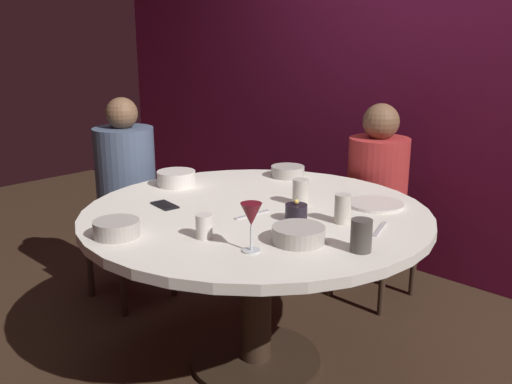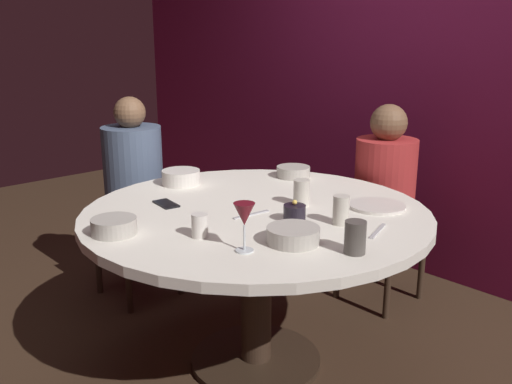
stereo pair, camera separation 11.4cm
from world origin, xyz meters
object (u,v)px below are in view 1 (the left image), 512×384
at_px(dining_table, 256,239).
at_px(cup_by_left_diner, 343,209).
at_px(dinner_plate, 375,204).
at_px(wine_glass, 251,217).
at_px(cup_near_candle, 301,192).
at_px(cell_phone, 165,205).
at_px(candle_holder, 296,212).
at_px(bowl_serving_large, 298,234).
at_px(seated_diner_back, 377,180).
at_px(bowl_salad_center, 288,171).
at_px(cup_center_front, 204,226).
at_px(bowl_sauce_side, 176,178).
at_px(seated_diner_left, 126,178).
at_px(bowl_small_white, 116,228).
at_px(cup_by_right_diner, 361,236).

xyz_separation_m(dining_table, cup_by_left_diner, (0.37, 0.12, 0.19)).
xyz_separation_m(dinner_plate, cup_by_left_diner, (0.03, -0.29, 0.05)).
relative_size(wine_glass, cup_near_candle, 1.53).
relative_size(wine_glass, cell_phone, 1.26).
relative_size(candle_holder, cell_phone, 0.65).
height_order(wine_glass, bowl_serving_large, wine_glass).
xyz_separation_m(seated_diner_back, bowl_salad_center, (-0.29, -0.43, 0.08)).
distance_m(cell_phone, cup_near_candle, 0.60).
height_order(cup_by_left_diner, cup_center_front, cup_by_left_diner).
xyz_separation_m(cell_phone, bowl_serving_large, (0.71, 0.07, 0.03)).
distance_m(seated_diner_back, wine_glass, 1.38).
bearing_deg(wine_glass, bowl_sauce_side, 157.16).
bearing_deg(seated_diner_back, dining_table, 0.00).
bearing_deg(seated_diner_left, cup_center_front, -19.16).
bearing_deg(seated_diner_back, seated_diner_left, -45.77).
distance_m(wine_glass, bowl_salad_center, 1.09).
bearing_deg(cup_center_front, wine_glass, 6.29).
distance_m(bowl_small_white, bowl_sauce_side, 0.75).
bearing_deg(cup_by_right_diner, seated_diner_back, 119.22).
bearing_deg(seated_diner_left, candle_holder, 0.41).
xyz_separation_m(seated_diner_back, cup_by_left_diner, (0.37, -0.85, 0.11)).
relative_size(seated_diner_back, candle_holder, 12.38).
xyz_separation_m(seated_diner_left, cup_by_left_diner, (1.37, 0.12, 0.09)).
height_order(seated_diner_left, cup_by_right_diner, seated_diner_left).
bearing_deg(cup_center_front, dining_table, 104.78).
height_order(dining_table, cup_by_left_diner, cup_by_left_diner).
distance_m(dining_table, bowl_serving_large, 0.45).
xyz_separation_m(cell_phone, cup_near_candle, (0.42, 0.43, 0.05)).
distance_m(wine_glass, bowl_small_white, 0.54).
bearing_deg(bowl_sauce_side, cup_center_front, -30.78).
bearing_deg(seated_diner_back, bowl_small_white, -5.41).
bearing_deg(dinner_plate, bowl_serving_large, -85.88).
bearing_deg(candle_holder, dining_table, -177.69).
relative_size(bowl_salad_center, cup_by_right_diner, 1.53).
bearing_deg(bowl_sauce_side, dining_table, -1.81).
bearing_deg(bowl_small_white, bowl_serving_large, 38.74).
bearing_deg(wine_glass, dinner_plate, 88.70).
distance_m(cell_phone, bowl_serving_large, 0.71).
xyz_separation_m(seated_diner_left, bowl_sauce_side, (0.43, 0.02, 0.07)).
distance_m(candle_holder, cup_center_front, 0.41).
distance_m(dining_table, seated_diner_back, 0.98).
bearing_deg(cell_phone, cup_by_left_diner, -54.28).
bearing_deg(cup_by_right_diner, cell_phone, -170.83).
relative_size(bowl_salad_center, bowl_sauce_side, 0.93).
bearing_deg(candle_holder, cell_phone, -155.55).
bearing_deg(cup_by_left_diner, dinner_plate, 95.77).
relative_size(bowl_small_white, cup_by_left_diner, 1.47).
bearing_deg(cup_near_candle, wine_glass, -66.97).
bearing_deg(bowl_small_white, cup_center_front, 40.92).
height_order(candle_holder, cell_phone, candle_holder).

